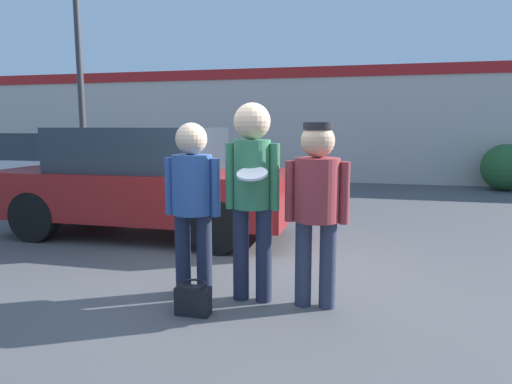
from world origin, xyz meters
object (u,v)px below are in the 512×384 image
(parked_car_far, at_px, (33,164))
(shrub, at_px, (506,167))
(parked_car_near, at_px, (145,181))
(person_right, at_px, (317,197))
(person_middle_with_frisbee, at_px, (252,183))
(person_left, at_px, (192,194))
(handbag, at_px, (193,299))

(parked_car_far, distance_m, shrub, 11.59)
(parked_car_far, bearing_deg, parked_car_near, -33.40)
(person_right, distance_m, parked_car_near, 3.58)
(person_right, bearing_deg, person_middle_with_frisbee, 179.16)
(person_left, xyz_separation_m, person_right, (1.18, -0.03, 0.01))
(person_right, xyz_separation_m, shrub, (3.85, 8.72, -0.42))
(person_right, xyz_separation_m, parked_car_near, (-2.81, 2.22, -0.20))
(person_left, height_order, person_right, same)
(person_left, bearing_deg, handbag, -69.60)
(shrub, bearing_deg, parked_car_far, -161.70)
(person_middle_with_frisbee, distance_m, parked_car_far, 8.31)
(person_left, bearing_deg, person_middle_with_frisbee, -1.63)
(person_middle_with_frisbee, bearing_deg, person_left, 178.37)
(parked_car_far, xyz_separation_m, shrub, (11.00, 3.64, -0.16))
(person_middle_with_frisbee, height_order, parked_car_near, person_middle_with_frisbee)
(parked_car_near, bearing_deg, person_right, -38.30)
(parked_car_far, relative_size, handbag, 14.55)
(person_middle_with_frisbee, distance_m, shrub, 9.79)
(shrub, distance_m, handbag, 10.38)
(person_middle_with_frisbee, xyz_separation_m, person_right, (0.59, -0.01, -0.11))
(person_right, relative_size, shrub, 1.40)
(shrub, bearing_deg, person_middle_with_frisbee, -116.98)
(parked_car_near, height_order, parked_car_far, parked_car_near)
(person_left, distance_m, handbag, 0.99)
(parked_car_near, bearing_deg, person_left, -53.42)
(person_right, bearing_deg, parked_car_near, 141.70)
(person_left, relative_size, shrub, 1.40)
(handbag, bearing_deg, person_left, 110.40)
(parked_car_near, height_order, handbag, parked_car_near)
(person_middle_with_frisbee, distance_m, handbag, 1.15)
(handbag, bearing_deg, parked_car_near, 124.09)
(person_left, relative_size, parked_car_near, 0.38)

